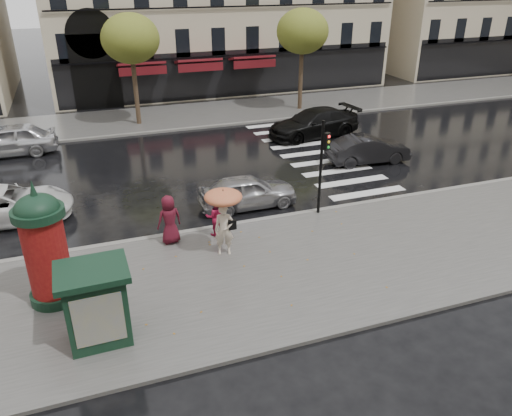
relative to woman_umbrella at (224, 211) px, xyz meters
name	(u,v)px	position (x,y,z in m)	size (l,w,h in m)	color
ground	(274,264)	(1.40, -1.02, -1.71)	(160.00, 160.00, 0.00)	black
near_sidewalk	(280,270)	(1.40, -1.52, -1.65)	(90.00, 7.00, 0.12)	#474744
far_sidewalk	(168,117)	(1.40, 17.98, -1.65)	(90.00, 6.00, 0.12)	#474744
near_kerb	(245,223)	(1.40, 1.98, -1.64)	(90.00, 0.25, 0.14)	slate
far_kerb	(177,130)	(1.40, 14.98, -1.64)	(90.00, 0.25, 0.14)	slate
zebra_crossing	(313,153)	(7.40, 8.58, -1.70)	(3.60, 11.75, 0.01)	silver
tree_far_left	(130,39)	(-0.60, 16.98, 3.46)	(3.40, 3.40, 6.64)	#38281C
tree_far_right	(302,32)	(10.40, 16.98, 3.46)	(3.40, 3.40, 6.64)	#38281C
woman_umbrella	(224,211)	(0.00, 0.00, 0.00)	(1.25, 1.25, 2.40)	beige
woman_red	(215,216)	(0.07, 1.38, -0.85)	(0.72, 0.56, 1.48)	#A9143B
man_burgundy	(169,220)	(-1.59, 1.38, -0.69)	(0.87, 0.57, 1.78)	#51101E
morris_column	(45,245)	(-5.44, -0.83, 0.23)	(1.41, 1.41, 3.79)	black
traffic_light	(323,159)	(4.42, 1.71, 0.69)	(0.28, 0.37, 3.75)	black
newsstand	(96,303)	(-4.28, -3.07, -0.48)	(1.80, 1.53, 2.14)	black
car_silver	(248,191)	(2.01, 3.47, -1.02)	(1.62, 4.02, 1.37)	#B3B3B8
car_darkgrey	(368,149)	(9.38, 6.35, -1.02)	(1.46, 4.18, 1.38)	black
car_white	(4,205)	(-7.26, 5.35, -1.00)	(2.33, 5.05, 1.40)	white
car_black	(313,123)	(8.67, 11.20, -0.91)	(2.23, 5.49, 1.59)	black
car_far_silver	(9,140)	(-7.71, 13.63, -0.89)	(1.92, 4.78, 1.63)	silver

